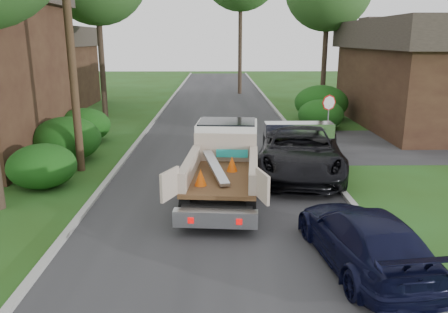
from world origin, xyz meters
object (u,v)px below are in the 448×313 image
at_px(utility_pole, 70,35).
at_px(house_left_far, 39,66).
at_px(stop_sign, 329,109).
at_px(black_pickup, 300,150).
at_px(house_right, 442,72).
at_px(navy_suv, 363,238).
at_px(flatbed_truck, 225,157).

bearing_deg(utility_pole, house_left_far, 115.23).
bearing_deg(stop_sign, black_pickup, -115.55).
xyz_separation_m(stop_sign, utility_pole, (-10.68, -4.02, 3.40)).
distance_m(utility_pole, house_left_far, 18.93).
xyz_separation_m(house_left_far, house_right, (26.50, -8.00, 0.11)).
height_order(house_left_far, navy_suv, house_left_far).
bearing_deg(house_right, navy_suv, -120.58).
distance_m(house_left_far, flatbed_truck, 23.85).
height_order(stop_sign, navy_suv, stop_sign).
height_order(utility_pole, navy_suv, utility_pole).
relative_size(stop_sign, black_pickup, 0.37).
height_order(flatbed_truck, black_pickup, flatbed_truck).
bearing_deg(navy_suv, flatbed_truck, -66.48).
bearing_deg(utility_pole, house_right, 26.01).
relative_size(house_left_far, navy_suv, 1.62).
distance_m(stop_sign, utility_pole, 11.91).
distance_m(utility_pole, black_pickup, 9.54).
bearing_deg(navy_suv, house_right, -127.75).
bearing_deg(house_right, black_pickup, -136.33).
xyz_separation_m(stop_sign, house_right, (7.80, 5.00, 1.38)).
height_order(house_right, black_pickup, house_right).
xyz_separation_m(utility_pole, flatbed_truck, (5.62, -2.46, -3.96)).
bearing_deg(house_right, house_left_far, 163.20).
height_order(stop_sign, flatbed_truck, stop_sign).
bearing_deg(utility_pole, stop_sign, 20.62).
bearing_deg(flatbed_truck, stop_sign, 56.87).
xyz_separation_m(flatbed_truck, black_pickup, (2.91, 1.98, -0.28)).
bearing_deg(black_pickup, house_right, 53.04).
height_order(utility_pole, black_pickup, utility_pole).
distance_m(house_left_far, black_pickup, 24.18).
xyz_separation_m(utility_pole, house_left_far, (-8.02, 17.02, -2.12)).
relative_size(stop_sign, house_left_far, 0.33).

